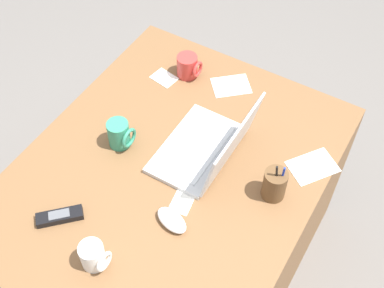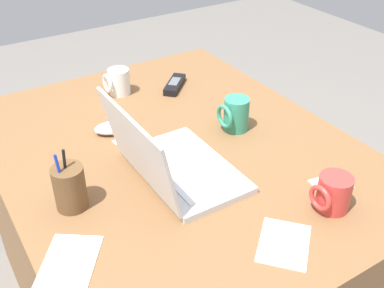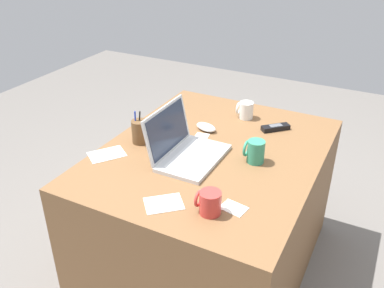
{
  "view_description": "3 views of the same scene",
  "coord_description": "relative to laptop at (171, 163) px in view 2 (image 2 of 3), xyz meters",
  "views": [
    {
      "loc": [
        0.83,
        0.58,
        2.1
      ],
      "look_at": [
        -0.09,
        0.03,
        0.76
      ],
      "focal_mm": 48.39,
      "sensor_mm": 36.0,
      "label": 1
    },
    {
      "loc": [
        -0.96,
        0.55,
        1.44
      ],
      "look_at": [
        -0.1,
        0.01,
        0.77
      ],
      "focal_mm": 43.75,
      "sensor_mm": 36.0,
      "label": 2
    },
    {
      "loc": [
        -1.52,
        -0.68,
        1.65
      ],
      "look_at": [
        -0.09,
        0.06,
        0.76
      ],
      "focal_mm": 39.12,
      "sensor_mm": 36.0,
      "label": 3
    }
  ],
  "objects": [
    {
      "name": "paper_note_near_laptop",
      "position": [
        -0.24,
        -0.33,
        -0.04
      ],
      "size": [
        0.08,
        0.1,
        0.0
      ],
      "primitive_type": "cube",
      "rotation": [
        0.0,
        0.0,
        -0.17
      ],
      "color": "white",
      "rests_on": "desk"
    },
    {
      "name": "paper_note_right",
      "position": [
        0.19,
        0.02,
        -0.04
      ],
      "size": [
        0.12,
        0.08,
        0.0
      ],
      "primitive_type": "cube",
      "rotation": [
        0.0,
        0.0,
        0.15
      ],
      "color": "white",
      "rests_on": "desk"
    },
    {
      "name": "desk",
      "position": [
        0.11,
        -0.08,
        -0.4
      ],
      "size": [
        1.19,
        0.95,
        0.7
      ],
      "primitive_type": "cube",
      "color": "brown",
      "rests_on": "ground"
    },
    {
      "name": "coffee_mug_spare",
      "position": [
        -0.31,
        -0.26,
        -0.0
      ],
      "size": [
        0.08,
        0.09,
        0.09
      ],
      "color": "#C63833",
      "rests_on": "desk"
    },
    {
      "name": "cordless_phone",
      "position": [
        0.45,
        -0.27,
        -0.03
      ],
      "size": [
        0.13,
        0.13,
        0.03
      ],
      "color": "black",
      "rests_on": "desk"
    },
    {
      "name": "pen_holder",
      "position": [
        0.03,
        0.26,
        0.01
      ],
      "size": [
        0.08,
        0.08,
        0.16
      ],
      "color": "brown",
      "rests_on": "desk"
    },
    {
      "name": "paper_note_left",
      "position": [
        -0.14,
        0.33,
        -0.04
      ],
      "size": [
        0.19,
        0.18,
        0.0
      ],
      "primitive_type": "cube",
      "rotation": [
        0.0,
        0.0,
        -0.63
      ],
      "color": "white",
      "rests_on": "desk"
    },
    {
      "name": "computer_mouse",
      "position": [
        0.28,
        0.03,
        -0.03
      ],
      "size": [
        0.09,
        0.13,
        0.03
      ],
      "primitive_type": "ellipsoid",
      "rotation": [
        0.0,
        0.0,
        -0.28
      ],
      "color": "white",
      "rests_on": "desk"
    },
    {
      "name": "coffee_mug_tall",
      "position": [
        0.11,
        -0.28,
        0.01
      ],
      "size": [
        0.07,
        0.09,
        0.1
      ],
      "color": "#338C6B",
      "rests_on": "desk"
    },
    {
      "name": "coffee_mug_white",
      "position": [
        0.51,
        -0.09,
        -0.0
      ],
      "size": [
        0.07,
        0.08,
        0.09
      ],
      "color": "white",
      "rests_on": "desk"
    },
    {
      "name": "laptop",
      "position": [
        0.0,
        0.0,
        0.0
      ],
      "size": [
        0.34,
        0.26,
        0.22
      ],
      "color": "silver",
      "rests_on": "desk"
    },
    {
      "name": "paper_note_front",
      "position": [
        -0.34,
        -0.09,
        -0.04
      ],
      "size": [
        0.17,
        0.18,
        0.0
      ],
      "primitive_type": "cube",
      "rotation": [
        0.0,
        0.0,
        0.72
      ],
      "color": "white",
      "rests_on": "desk"
    }
  ]
}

